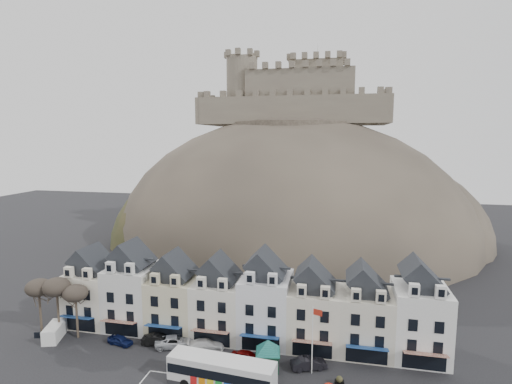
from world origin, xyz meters
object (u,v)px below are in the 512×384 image
(bus_shelter, at_px, (268,346))
(car_charcoal, at_px, (309,363))
(bus, at_px, (222,372))
(car_silver, at_px, (175,341))
(car_white, at_px, (206,345))
(white_van, at_px, (55,332))
(flagpole, at_px, (313,336))
(car_black, at_px, (159,339))
(car_navy, at_px, (120,340))
(car_maroon, at_px, (247,356))

(bus_shelter, relative_size, car_charcoal, 1.31)
(bus, xyz_separation_m, bus_shelter, (4.49, 4.81, 0.99))
(car_silver, height_order, car_white, car_silver)
(car_charcoal, bearing_deg, bus, 100.32)
(bus_shelter, xyz_separation_m, white_van, (-31.04, 0.98, -1.92))
(flagpole, xyz_separation_m, white_van, (-36.52, 0.84, -3.86))
(car_charcoal, bearing_deg, car_white, 62.12)
(flagpole, relative_size, car_white, 1.73)
(car_black, distance_m, car_charcoal, 20.86)
(car_black, xyz_separation_m, car_silver, (2.49, -0.03, 0.01))
(flagpole, bearing_deg, car_silver, 172.84)
(bus, bearing_deg, car_navy, 164.46)
(bus, xyz_separation_m, car_silver, (-8.85, 7.31, -1.20))
(car_silver, relative_size, car_maroon, 1.28)
(white_van, xyz_separation_m, car_maroon, (28.18, 0.00, -0.31))
(flagpole, height_order, white_van, flagpole)
(white_van, bearing_deg, bus_shelter, -19.98)
(car_maroon, relative_size, car_charcoal, 0.93)
(bus, relative_size, car_silver, 2.38)
(flagpole, bearing_deg, car_black, 173.59)
(car_black, height_order, car_white, car_black)
(car_white, bearing_deg, bus, -166.89)
(flagpole, distance_m, car_maroon, 9.36)
(bus, bearing_deg, car_black, 152.30)
(white_van, height_order, car_maroon, white_van)
(flagpole, bearing_deg, bus_shelter, -178.54)
(flagpole, xyz_separation_m, car_navy, (-26.51, 1.32, -4.25))
(car_maroon, height_order, car_charcoal, car_charcoal)
(car_silver, bearing_deg, car_navy, 79.12)
(car_white, xyz_separation_m, car_charcoal, (13.99, -1.65, 0.02))
(bus, distance_m, car_black, 13.56)
(car_navy, xyz_separation_m, car_maroon, (18.17, -0.48, 0.08))
(car_silver, bearing_deg, bus_shelter, -119.23)
(car_black, bearing_deg, flagpole, -106.68)
(car_silver, xyz_separation_m, car_white, (4.32, 0.13, -0.04))
(car_silver, bearing_deg, flagpole, -115.76)
(bus, bearing_deg, flagpole, 31.60)
(bus, xyz_separation_m, car_maroon, (1.63, 5.79, -1.24))
(bus_shelter, xyz_separation_m, car_white, (-9.02, 2.63, -2.22))
(car_charcoal, bearing_deg, flagpole, -170.10)
(car_charcoal, bearing_deg, white_van, 68.86)
(bus_shelter, relative_size, car_silver, 1.10)
(bus, relative_size, car_navy, 3.43)
(bus_shelter, bearing_deg, car_black, 161.54)
(car_charcoal, bearing_deg, car_navy, 67.80)
(white_van, bearing_deg, car_maroon, -18.16)
(flagpole, bearing_deg, car_maroon, 174.23)
(bus, height_order, bus_shelter, bus_shelter)
(bus, bearing_deg, car_silver, 145.66)
(bus, distance_m, car_silver, 11.54)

